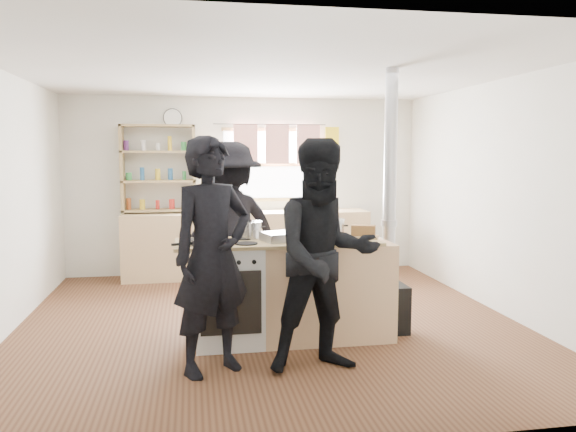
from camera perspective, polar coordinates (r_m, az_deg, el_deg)
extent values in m
cube|color=brown|center=(5.84, -1.88, -10.76)|extent=(5.00, 5.00, 0.01)
cube|color=#D3B27F|center=(7.89, -4.12, -2.85)|extent=(3.40, 0.55, 0.90)
cube|color=tan|center=(7.92, -12.91, 0.58)|extent=(1.00, 0.28, 0.03)
cube|color=tan|center=(7.89, -12.98, 3.47)|extent=(1.00, 0.28, 0.03)
cube|color=tan|center=(7.88, -13.06, 6.38)|extent=(1.00, 0.28, 0.03)
cube|color=tan|center=(7.89, -13.12, 8.92)|extent=(1.00, 0.28, 0.03)
cube|color=tan|center=(7.92, -16.49, 4.58)|extent=(0.04, 0.28, 1.20)
cube|color=tan|center=(7.87, -9.51, 4.74)|extent=(0.04, 0.28, 1.20)
cylinder|color=silver|center=(7.98, 3.19, 1.66)|extent=(0.10, 0.10, 0.32)
cube|color=white|center=(5.15, -6.06, -7.90)|extent=(0.60, 0.60, 0.90)
cube|color=#D9B283|center=(5.28, 3.82, -7.52)|extent=(1.20, 0.60, 0.90)
cube|color=tan|center=(5.10, -1.06, -2.66)|extent=(1.84, 0.64, 0.03)
cylinder|color=black|center=(4.93, -8.10, -2.57)|extent=(0.41, 0.41, 0.05)
cylinder|color=#255E20|center=(4.93, -8.10, -2.40)|extent=(0.28, 0.28, 0.02)
cube|color=silver|center=(5.08, -0.53, -2.09)|extent=(0.42, 0.36, 0.08)
cube|color=brown|center=(5.07, -0.53, -1.83)|extent=(0.36, 0.31, 0.02)
cylinder|color=#BBBBBE|center=(5.23, -3.88, -1.48)|extent=(0.21, 0.21, 0.15)
cylinder|color=#BBBBBE|center=(5.22, -3.89, -0.62)|extent=(0.22, 0.22, 0.01)
sphere|color=black|center=(5.22, -3.89, -0.47)|extent=(0.03, 0.03, 0.03)
cylinder|color=silver|center=(5.18, 4.23, -1.40)|extent=(0.27, 0.27, 0.17)
cylinder|color=silver|center=(5.17, 4.24, -0.38)|extent=(0.28, 0.28, 0.01)
sphere|color=black|center=(5.16, 4.24, -0.23)|extent=(0.03, 0.03, 0.03)
cube|color=tan|center=(5.30, 7.65, -2.10)|extent=(0.34, 0.29, 0.02)
cube|color=olive|center=(5.29, 7.66, -1.46)|extent=(0.25, 0.19, 0.10)
cube|color=black|center=(5.58, 10.06, -9.19)|extent=(0.35, 0.35, 0.46)
cylinder|color=#ADADB2|center=(5.38, 10.32, 3.75)|extent=(0.12, 0.12, 2.04)
imported|color=black|center=(4.39, -7.71, -4.05)|extent=(0.81, 0.71, 1.85)
imported|color=black|center=(4.41, 3.76, -4.10)|extent=(0.95, 0.77, 1.83)
imported|color=black|center=(5.96, -5.90, -1.34)|extent=(1.36, 1.10, 1.84)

